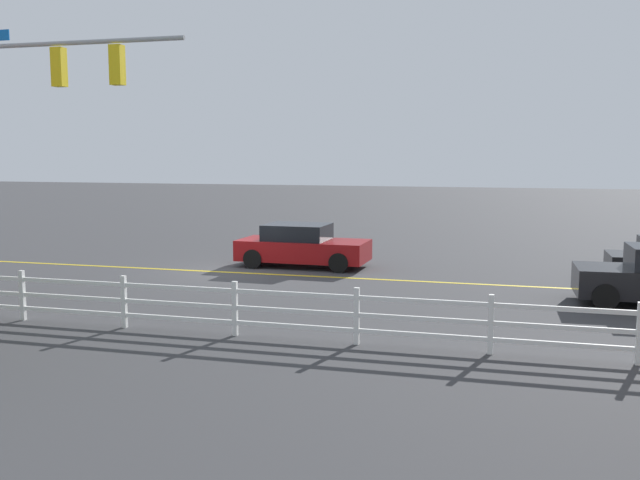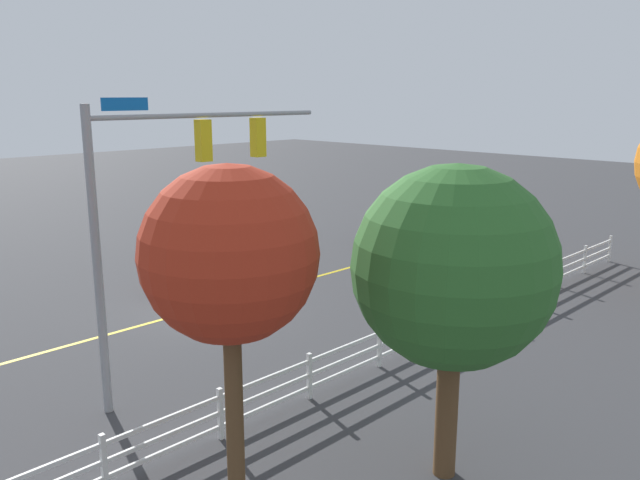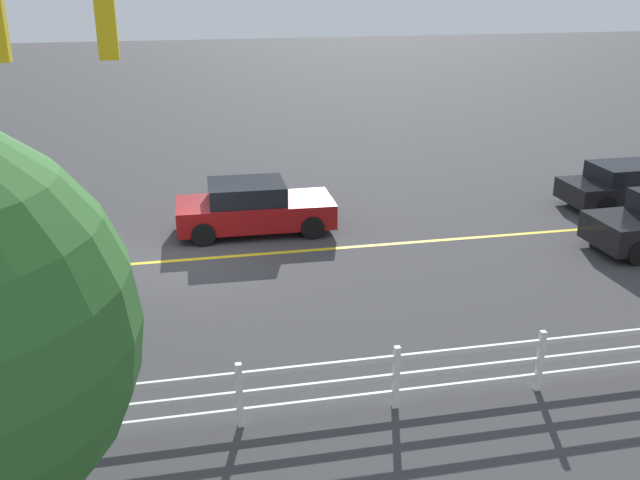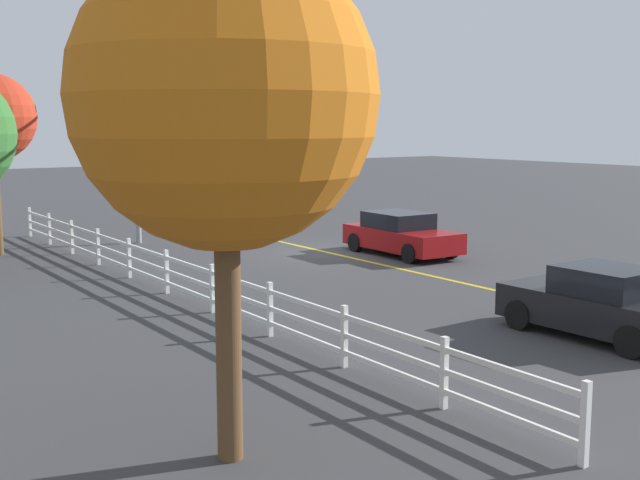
% 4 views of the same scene
% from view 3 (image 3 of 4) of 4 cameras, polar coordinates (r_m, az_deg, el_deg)
% --- Properties ---
extents(ground_plane, '(120.00, 120.00, 0.00)m').
position_cam_3_polar(ground_plane, '(18.52, -9.88, -1.51)').
color(ground_plane, '#38383A').
extents(lane_center_stripe, '(28.00, 0.16, 0.01)m').
position_cam_3_polar(lane_center_stripe, '(19.02, 2.23, -0.58)').
color(lane_center_stripe, gold).
rests_on(lane_center_stripe, ground_plane).
extents(car_1, '(4.75, 1.90, 1.34)m').
position_cam_3_polar(car_1, '(24.29, 23.82, 4.05)').
color(car_1, black).
rests_on(car_1, ground_plane).
extents(car_2, '(4.36, 2.03, 1.43)m').
position_cam_3_polar(car_2, '(20.04, -5.34, 2.58)').
color(car_2, maroon).
rests_on(car_2, ground_plane).
extents(white_rail_fence, '(26.10, 0.10, 1.15)m').
position_cam_3_polar(white_rail_fence, '(12.17, 6.07, -10.70)').
color(white_rail_fence, white).
rests_on(white_rail_fence, ground_plane).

